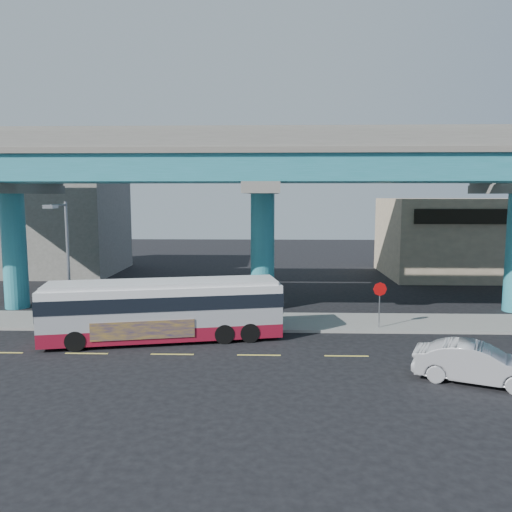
{
  "coord_description": "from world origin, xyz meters",
  "views": [
    {
      "loc": [
        0.54,
        -22.43,
        7.29
      ],
      "look_at": [
        -0.26,
        4.0,
        4.06
      ],
      "focal_mm": 35.0,
      "sensor_mm": 36.0,
      "label": 1
    }
  ],
  "objects_px": {
    "transit_bus": "(164,308)",
    "stop_sign": "(380,295)",
    "street_lamp": "(63,246)",
    "parked_car": "(104,309)",
    "sedan": "(477,363)"
  },
  "relations": [
    {
      "from": "transit_bus",
      "to": "sedan",
      "type": "relative_size",
      "value": 2.43
    },
    {
      "from": "transit_bus",
      "to": "sedan",
      "type": "distance_m",
      "value": 14.47
    },
    {
      "from": "sedan",
      "to": "street_lamp",
      "type": "bearing_deg",
      "value": 93.28
    },
    {
      "from": "parked_car",
      "to": "stop_sign",
      "type": "distance_m",
      "value": 15.68
    },
    {
      "from": "transit_bus",
      "to": "stop_sign",
      "type": "xyz_separation_m",
      "value": [
        11.25,
        2.21,
        0.28
      ]
    },
    {
      "from": "parked_car",
      "to": "sedan",
      "type": "bearing_deg",
      "value": -114.37
    },
    {
      "from": "stop_sign",
      "to": "street_lamp",
      "type": "bearing_deg",
      "value": -161.56
    },
    {
      "from": "parked_car",
      "to": "stop_sign",
      "type": "relative_size",
      "value": 1.47
    },
    {
      "from": "transit_bus",
      "to": "street_lamp",
      "type": "bearing_deg",
      "value": 153.46
    },
    {
      "from": "transit_bus",
      "to": "stop_sign",
      "type": "relative_size",
      "value": 4.84
    },
    {
      "from": "transit_bus",
      "to": "street_lamp",
      "type": "distance_m",
      "value": 6.53
    },
    {
      "from": "street_lamp",
      "to": "transit_bus",
      "type": "bearing_deg",
      "value": -14.9
    },
    {
      "from": "sedan",
      "to": "street_lamp",
      "type": "xyz_separation_m",
      "value": [
        -19.02,
        6.87,
        3.86
      ]
    },
    {
      "from": "parked_car",
      "to": "stop_sign",
      "type": "xyz_separation_m",
      "value": [
        15.57,
        -1.43,
        1.18
      ]
    },
    {
      "from": "transit_bus",
      "to": "parked_car",
      "type": "height_order",
      "value": "transit_bus"
    }
  ]
}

